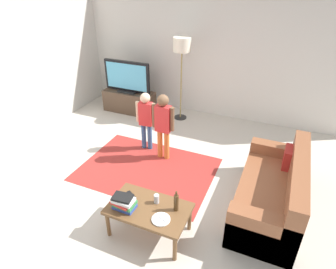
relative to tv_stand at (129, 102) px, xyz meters
name	(u,v)px	position (x,y,z in m)	size (l,w,h in m)	color
ground	(153,189)	(1.73, -2.30, -0.24)	(7.80, 7.80, 0.00)	beige
wall_back	(213,55)	(1.73, 0.70, 1.11)	(6.00, 0.12, 2.70)	silver
area_rug	(147,169)	(1.43, -1.89, -0.24)	(2.20, 1.60, 0.01)	#9E2D28
tv_stand	(129,102)	(0.00, 0.00, 0.00)	(1.20, 0.44, 0.50)	#4C3828
tv	(127,77)	(0.00, -0.02, 0.60)	(1.10, 0.28, 0.71)	black
couch	(275,194)	(3.47, -2.03, 0.05)	(0.80, 1.80, 0.86)	brown
floor_lamp	(182,49)	(1.23, 0.15, 1.30)	(0.36, 0.36, 1.78)	#262626
child_near_tv	(146,116)	(1.12, -1.29, 0.42)	(0.37, 0.18, 1.11)	#33598C
child_center	(163,121)	(1.53, -1.45, 0.48)	(0.40, 0.19, 1.21)	orange
coffee_table	(149,211)	(2.07, -3.07, 0.13)	(1.00, 0.60, 0.42)	brown
book_stack	(124,202)	(1.80, -3.19, 0.26)	(0.28, 0.23, 0.18)	#334CA5
bottle	(176,202)	(2.39, -2.97, 0.29)	(0.06, 0.06, 0.28)	#4C3319
tv_remote	(131,195)	(1.77, -2.97, 0.19)	(0.17, 0.05, 0.02)	black
soda_can	(157,199)	(2.12, -2.95, 0.24)	(0.07, 0.07, 0.12)	silver
plate	(161,219)	(2.29, -3.19, 0.18)	(0.22, 0.22, 0.02)	white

